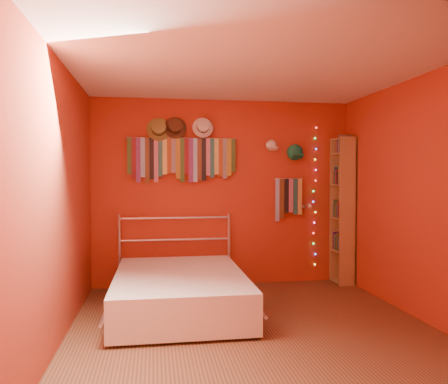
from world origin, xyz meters
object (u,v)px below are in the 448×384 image
bookshelf (345,209)px  bed (180,290)px  tie_rack (182,157)px  reading_lamp (309,206)px

bookshelf → bed: size_ratio=0.99×
tie_rack → bookshelf: bookshelf is taller
reading_lamp → bed: 2.17m
tie_rack → reading_lamp: (1.70, -0.17, -0.66)m
tie_rack → bed: tie_rack is taller
reading_lamp → bed: size_ratio=0.15×
reading_lamp → bed: bearing=-153.7°
tie_rack → reading_lamp: bearing=-5.8°
tie_rack → reading_lamp: tie_rack is taller
tie_rack → bookshelf: 2.34m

